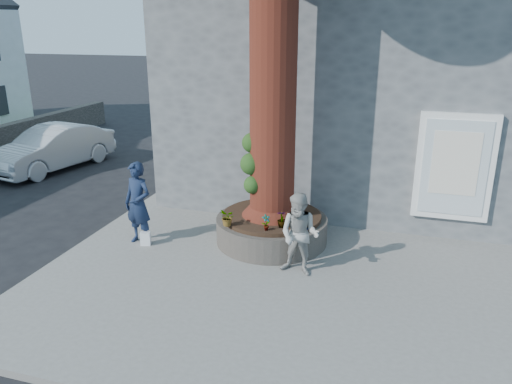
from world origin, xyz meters
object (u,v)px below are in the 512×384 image
(planter, at_px, (272,228))
(car_silver, at_px, (53,148))
(man, at_px, (138,203))
(woman, at_px, (300,235))

(planter, distance_m, car_silver, 9.00)
(man, distance_m, woman, 3.46)
(planter, bearing_deg, woman, -55.73)
(planter, xyz_separation_m, car_silver, (-8.22, 3.67, 0.28))
(planter, relative_size, woman, 1.51)
(man, bearing_deg, car_silver, 153.75)
(man, xyz_separation_m, car_silver, (-5.62, 4.52, -0.29))
(woman, bearing_deg, man, -177.98)
(planter, xyz_separation_m, woman, (0.84, -1.24, 0.47))
(woman, bearing_deg, planter, 132.72)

